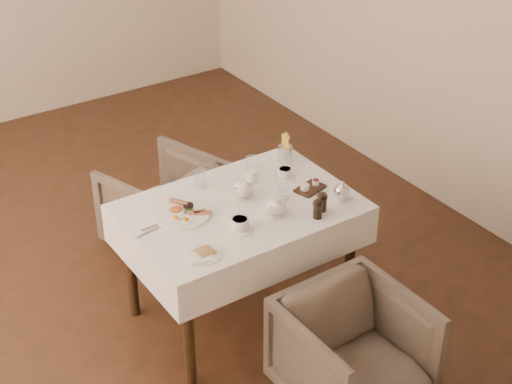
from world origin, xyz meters
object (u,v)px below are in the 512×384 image
at_px(table, 240,223).
at_px(breakfast_plate, 182,213).
at_px(teapot_centre, 243,188).
at_px(armchair_far, 165,204).
at_px(armchair_near, 353,353).

distance_m(table, breakfast_plate, 0.35).
xyz_separation_m(table, teapot_centre, (0.07, 0.07, 0.18)).
bearing_deg(breakfast_plate, armchair_far, 63.13).
height_order(table, breakfast_plate, breakfast_plate).
xyz_separation_m(breakfast_plate, teapot_centre, (0.37, -0.03, 0.05)).
distance_m(breakfast_plate, teapot_centre, 0.38).
bearing_deg(breakfast_plate, table, -25.21).
height_order(armchair_near, teapot_centre, teapot_centre).
xyz_separation_m(table, armchair_far, (-0.03, 0.89, -0.33)).
relative_size(breakfast_plate, teapot_centre, 2.00).
bearing_deg(armchair_far, table, 73.25).
xyz_separation_m(armchair_far, breakfast_plate, (-0.28, -0.79, 0.46)).
relative_size(armchair_near, armchair_far, 1.00).
bearing_deg(armchair_near, table, 95.78).
xyz_separation_m(table, armchair_near, (0.10, -0.90, -0.33)).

